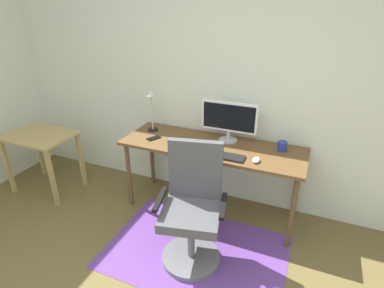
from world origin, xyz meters
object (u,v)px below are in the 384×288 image
at_px(computer_mouse, 256,160).
at_px(monitor, 229,118).
at_px(office_chair, 192,214).
at_px(desk_lamp, 151,103).
at_px(cell_phone, 154,138).
at_px(side_table, 41,144).
at_px(desk, 212,152).
at_px(keyboard, 220,155).
at_px(coffee_cup, 282,146).

bearing_deg(computer_mouse, monitor, 136.72).
bearing_deg(office_chair, computer_mouse, 39.21).
height_order(desk_lamp, office_chair, desk_lamp).
xyz_separation_m(cell_phone, side_table, (-1.27, -0.26, -0.19)).
height_order(desk, computer_mouse, computer_mouse).
xyz_separation_m(keyboard, computer_mouse, (0.31, 0.02, 0.01)).
xyz_separation_m(desk, coffee_cup, (0.63, 0.14, 0.12)).
bearing_deg(side_table, monitor, 14.37).
bearing_deg(coffee_cup, monitor, 177.91).
relative_size(desk, coffee_cup, 19.76).
xyz_separation_m(monitor, desk_lamp, (-0.81, -0.05, 0.07)).
bearing_deg(office_chair, desk, 83.95).
height_order(cell_phone, desk_lamp, desk_lamp).
relative_size(monitor, office_chair, 0.53).
bearing_deg(monitor, computer_mouse, -43.28).
xyz_separation_m(monitor, office_chair, (-0.04, -0.81, -0.55)).
bearing_deg(desk, office_chair, -83.50).
relative_size(coffee_cup, desk_lamp, 0.20).
relative_size(keyboard, computer_mouse, 4.13).
relative_size(desk, side_table, 2.40).
relative_size(cell_phone, side_table, 0.19).
bearing_deg(computer_mouse, office_chair, -128.24).
distance_m(monitor, office_chair, 0.98).
height_order(keyboard, side_table, keyboard).
distance_m(keyboard, coffee_cup, 0.58).
bearing_deg(keyboard, cell_phone, 171.70).
relative_size(desk, desk_lamp, 3.99).
relative_size(keyboard, coffee_cup, 4.87).
bearing_deg(desk_lamp, desk, -8.84).
relative_size(cell_phone, desk_lamp, 0.32).
relative_size(desk, monitor, 3.22).
distance_m(cell_phone, office_chair, 0.93).
bearing_deg(side_table, computer_mouse, 4.39).
bearing_deg(keyboard, monitor, 95.62).
bearing_deg(side_table, desk_lamp, 21.52).
relative_size(computer_mouse, desk_lamp, 0.24).
bearing_deg(desk, cell_phone, -171.98).
bearing_deg(keyboard, desk_lamp, 160.61).
bearing_deg(desk, side_table, -169.41).
height_order(computer_mouse, side_table, computer_mouse).
xyz_separation_m(office_chair, side_table, (-1.93, 0.31, 0.13)).
distance_m(monitor, side_table, 2.07).
bearing_deg(desk_lamp, side_table, -158.48).
xyz_separation_m(keyboard, office_chair, (-0.07, -0.47, -0.32)).
bearing_deg(office_chair, cell_phone, 126.41).
bearing_deg(office_chair, desk_lamp, 122.82).
bearing_deg(cell_phone, desk, 34.11).
height_order(desk, side_table, desk).
height_order(coffee_cup, office_chair, office_chair).
height_order(keyboard, coffee_cup, coffee_cup).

